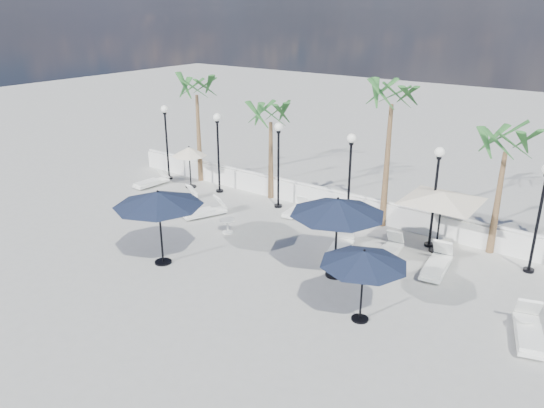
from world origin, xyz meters
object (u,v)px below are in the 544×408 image
Objects in this scene: lounger_0 at (151,181)px; parasol_navy_left at (158,199)px; lounger_5 at (529,332)px; lounger_6 at (388,251)px; lounger_7 at (437,265)px; parasol_cream_small at (189,152)px; lounger_4 at (339,248)px; parasol_cream_sq_a at (443,192)px; parasol_navy_mid at (338,207)px; lounger_2 at (180,197)px; lounger_3 at (205,211)px; lounger_1 at (296,210)px; parasol_navy_right at (364,258)px.

parasol_navy_left reaches higher than lounger_0.
lounger_5 is 1.12× the size of lounger_6.
lounger_7 is (1.82, -0.10, 0.03)m from lounger_6.
lounger_4 is at bearing -13.69° from parasol_cream_small.
parasol_navy_mid is at bearing -118.53° from parasol_cream_sq_a.
lounger_2 is 2.30m from lounger_3.
parasol_navy_mid is 0.62× the size of parasol_cream_sq_a.
lounger_4 is 1.05× the size of parasol_cream_small.
lounger_7 reaches higher than lounger_1.
lounger_6 is 1.82m from lounger_7.
lounger_6 is (1.50, 0.90, -0.03)m from lounger_4.
parasol_navy_right is (9.10, -3.27, 1.74)m from lounger_3.
lounger_6 is at bearing 30.75° from lounger_3.
lounger_1 is 6.10m from parasol_navy_mid.
lounger_6 reaches higher than lounger_0.
lounger_3 is 0.92× the size of lounger_7.
lounger_7 reaches higher than lounger_5.
lounger_2 is 9.85m from parasol_navy_mid.
lounger_5 is at bearing -25.48° from lounger_1.
lounger_6 reaches higher than lounger_2.
parasol_navy_left is at bearing -138.53° from parasol_cream_sq_a.
parasol_navy_left is at bearing -146.55° from lounger_6.
parasol_navy_right is 0.49× the size of parasol_cream_sq_a.
lounger_4 is at bearing 41.75° from parasol_navy_left.
lounger_3 is 0.40× the size of parasol_cream_sq_a.
lounger_1 is 0.79× the size of parasol_cream_small.
lounger_6 is at bearing -7.47° from parasol_cream_small.
lounger_6 is at bearing 104.08° from parasol_navy_right.
lounger_1 is at bearing 63.14° from lounger_3.
lounger_5 is 4.84m from parasol_navy_right.
parasol_navy_mid is at bearing -20.30° from parasol_cream_small.
lounger_6 is 2.83m from parasol_cream_sq_a.
parasol_cream_sq_a is (7.46, 6.59, -0.08)m from parasol_navy_left.
lounger_4 reaches higher than lounger_6.
lounger_7 is (9.84, 0.90, 0.02)m from lounger_3.
parasol_navy_left reaches higher than parasol_navy_right.
parasol_cream_small is at bearing 150.24° from lounger_5.
lounger_0 is 14.41m from parasol_cream_sq_a.
lounger_3 is at bearing -178.88° from lounger_6.
parasol_navy_mid is (-2.67, -2.27, 2.20)m from lounger_7.
parasol_cream_small reaches higher than lounger_6.
lounger_2 is 11.78m from parasol_cream_sq_a.
lounger_0 is at bearing 172.12° from lounger_6.
parasol_navy_mid reaches higher than parasol_cream_small.
parasol_navy_mid reaches higher than parasol_cream_sq_a.
parasol_navy_right is (1.93, -1.90, -0.49)m from parasol_navy_mid.
lounger_0 reaches higher than lounger_1.
lounger_2 is 0.88× the size of lounger_6.
lounger_6 is (5.00, -1.50, 0.04)m from lounger_1.
lounger_4 reaches higher than lounger_3.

